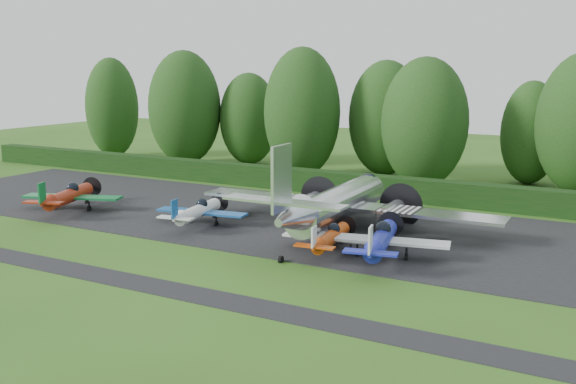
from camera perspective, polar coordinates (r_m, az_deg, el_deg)
The scene contains 16 objects.
ground at distance 38.91m, azimuth -6.48°, elevation -5.68°, with size 160.00×160.00×0.00m, color #2D5517.
apron at distance 47.16m, azimuth 0.47°, elevation -2.63°, with size 70.00×18.00×0.01m, color black.
taxiway_verge at distance 34.41m, azimuth -12.24°, elevation -8.11°, with size 70.00×2.00×0.00m, color black.
hedgerow at distance 56.88m, azimuth 5.67°, elevation -0.31°, with size 90.00×1.60×2.00m, color black.
transport_plane at distance 44.02m, azimuth 4.35°, elevation -1.01°, with size 22.17×17.00×7.11m.
light_plane_red at distance 52.95m, azimuth -18.87°, elevation -0.32°, with size 7.89×8.29×3.03m.
light_plane_white at distance 46.05m, azimuth -7.96°, elevation -1.69°, with size 6.77×7.12×2.60m.
light_plane_orange at distance 39.06m, azimuth 3.86°, elevation -4.02°, with size 6.32×6.64×2.43m.
light_plane_blue at distance 37.93m, azimuth 8.29°, elevation -4.19°, with size 7.84×8.24×3.01m.
tree_0 at distance 61.25m, azimuth 12.04°, elevation 6.04°, with size 8.07×8.07×12.14m.
tree_1 at distance 83.61m, azimuth -15.37°, elevation 7.23°, with size 6.48×6.48×12.35m.
tree_2 at distance 75.52m, azimuth -9.17°, elevation 7.40°, with size 8.33×8.33×13.09m.
tree_3 at distance 67.48m, azimuth 8.66°, elevation 6.50°, with size 7.66×7.66×11.92m.
tree_4 at distance 74.64m, azimuth -3.49°, elevation 6.50°, with size 6.78×6.78×10.56m.
tree_5 at distance 65.90m, azimuth 20.76°, elevation 4.94°, with size 5.60×5.60×9.94m.
tree_10 at distance 65.79m, azimuth 1.27°, elevation 7.07°, with size 7.81×7.81×13.21m.
Camera 1 is at (21.45, -30.49, 11.14)m, focal length 40.00 mm.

